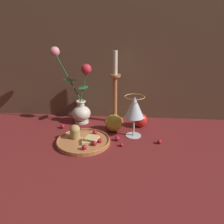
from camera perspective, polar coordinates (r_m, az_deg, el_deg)
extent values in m
plane|color=maroon|center=(0.94, -3.67, -6.45)|extent=(2.40, 2.40, 0.00)
cylinder|color=silver|center=(1.09, -7.91, -2.43)|extent=(0.07, 0.07, 0.01)
ellipsoid|color=silver|center=(1.08, -8.02, -0.33)|extent=(0.09, 0.09, 0.08)
cylinder|color=silver|center=(1.06, -8.14, 1.86)|extent=(0.03, 0.03, 0.03)
torus|color=silver|center=(1.06, -8.18, 2.73)|extent=(0.05, 0.05, 0.01)
cylinder|color=#23662D|center=(1.05, -11.39, 8.87)|extent=(0.11, 0.02, 0.23)
ellipsoid|color=#23662D|center=(1.05, -11.06, 8.26)|extent=(0.08, 0.05, 0.00)
sphere|color=pink|center=(1.05, -14.72, 15.02)|extent=(0.04, 0.04, 0.04)
cylinder|color=#23662D|center=(1.03, -7.48, 6.78)|extent=(0.04, 0.02, 0.16)
ellipsoid|color=#23662D|center=(1.03, -7.55, 6.37)|extent=(0.05, 0.08, 0.00)
sphere|color=red|center=(1.00, -6.72, 11.07)|extent=(0.05, 0.05, 0.05)
cylinder|color=#B77042|center=(0.90, -7.47, -7.69)|extent=(0.22, 0.22, 0.01)
torus|color=#B77042|center=(0.90, -7.49, -7.24)|extent=(0.21, 0.21, 0.01)
cylinder|color=tan|center=(0.92, -9.60, -5.64)|extent=(0.04, 0.04, 0.04)
sphere|color=tan|center=(0.91, -9.67, -4.61)|extent=(0.04, 0.04, 0.04)
cube|color=#DBBC7A|center=(0.88, -6.25, -7.53)|extent=(0.06, 0.06, 0.01)
cube|color=#DBBC7A|center=(0.88, -5.25, -6.84)|extent=(0.06, 0.06, 0.01)
sphere|color=#AD192D|center=(0.83, -7.24, -9.13)|extent=(0.02, 0.02, 0.02)
sphere|color=#AD192D|center=(0.85, -4.51, -8.17)|extent=(0.02, 0.02, 0.02)
sphere|color=#AD192D|center=(0.87, -3.14, -7.47)|extent=(0.02, 0.02, 0.02)
sphere|color=#AD192D|center=(0.90, -3.44, -6.46)|extent=(0.02, 0.02, 0.02)
sphere|color=#AD192D|center=(0.93, -4.53, -5.41)|extent=(0.02, 0.02, 0.02)
cylinder|color=silver|center=(0.95, 5.59, -6.05)|extent=(0.07, 0.07, 0.00)
cylinder|color=silver|center=(0.94, 5.68, -3.68)|extent=(0.01, 0.01, 0.08)
cone|color=silver|center=(0.90, 5.87, 1.29)|extent=(0.08, 0.08, 0.09)
cone|color=gold|center=(0.91, 5.84, 0.50)|extent=(0.07, 0.07, 0.06)
torus|color=gold|center=(0.89, 5.98, 4.00)|extent=(0.08, 0.08, 0.00)
cylinder|color=#B77042|center=(1.09, 0.76, -2.21)|extent=(0.08, 0.08, 0.01)
cylinder|color=#B77042|center=(1.05, 0.79, 3.47)|extent=(0.02, 0.02, 0.22)
cylinder|color=#B77042|center=(1.03, 0.82, 9.52)|extent=(0.05, 0.05, 0.01)
cylinder|color=silver|center=(1.02, 0.84, 12.78)|extent=(0.02, 0.02, 0.11)
cylinder|color=black|center=(1.01, 0.86, 16.10)|extent=(0.00, 0.00, 0.01)
sphere|color=#B2932D|center=(0.98, 0.41, -2.84)|extent=(0.08, 0.08, 0.08)
cylinder|color=#4C3319|center=(0.96, 0.41, -0.39)|extent=(0.00, 0.00, 0.01)
sphere|color=red|center=(1.03, 7.43, -2.11)|extent=(0.07, 0.07, 0.07)
cylinder|color=#4C3319|center=(1.02, 7.53, -0.10)|extent=(0.00, 0.00, 0.01)
sphere|color=#AD192D|center=(0.90, 12.25, -7.59)|extent=(0.02, 0.02, 0.02)
sphere|color=#AD192D|center=(0.91, 1.37, -6.94)|extent=(0.02, 0.02, 0.02)
sphere|color=#AD192D|center=(1.04, -12.80, -3.66)|extent=(0.02, 0.02, 0.02)
sphere|color=#AD192D|center=(0.87, 2.47, -8.53)|extent=(0.01, 0.01, 0.01)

